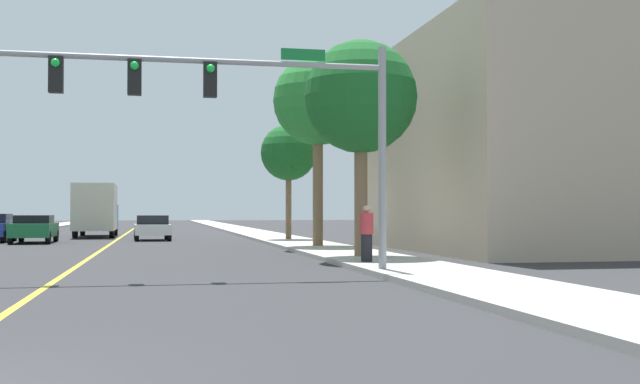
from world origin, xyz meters
The scene contains 12 objects.
ground centered at (0.00, 42.00, 0.00)m, with size 192.00×192.00×0.00m, color #2D2D30.
sidewalk_right centered at (8.83, 42.00, 0.07)m, with size 2.94×168.00×0.15m, color #B2ADA3.
lane_marking_center centered at (0.00, 42.00, 0.00)m, with size 0.16×144.00×0.01m, color yellow.
building_right_near centered at (18.00, 22.39, 4.34)m, with size 11.76×14.74×8.67m, color tan.
traffic_signal_mast centered at (4.17, 11.50, 4.27)m, with size 10.16×0.36×5.55m.
palm_near centered at (8.65, 17.02, 5.22)m, with size 3.64×3.64×6.95m.
palm_mid centered at (8.85, 24.90, 6.21)m, with size 3.80×3.80×8.03m.
palm_far centered at (8.90, 32.79, 4.61)m, with size 2.93×2.93×5.97m.
car_green centered at (-3.84, 34.04, 0.75)m, with size 2.01×4.52×1.40m.
car_white centered at (1.94, 36.64, 0.71)m, with size 2.06×3.97×1.37m.
delivery_truck centered at (-1.54, 43.08, 1.71)m, with size 2.55×8.54×3.24m.
pedestrian centered at (8.09, 14.21, 0.95)m, with size 0.38×0.38×1.61m.
Camera 1 is at (2.31, -7.19, 1.57)m, focal length 43.75 mm.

